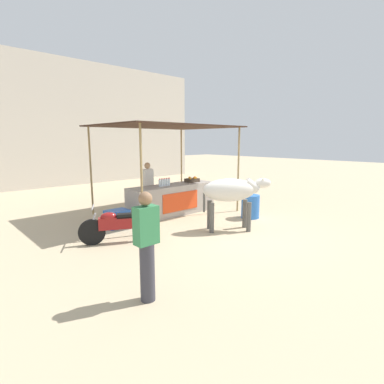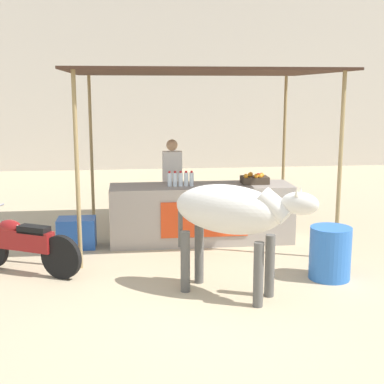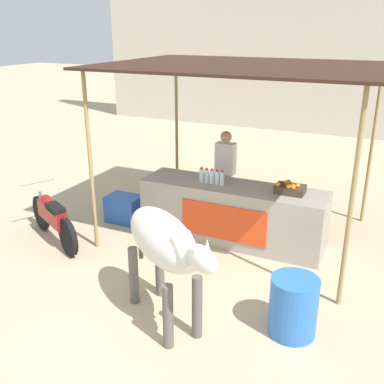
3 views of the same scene
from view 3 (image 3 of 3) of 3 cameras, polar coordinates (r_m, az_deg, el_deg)
The scene contains 11 objects.
ground_plane at distance 5.83m, azimuth -2.82°, elevation -14.82°, with size 60.00×60.00×0.00m, color tan.
building_wall_far at distance 15.27m, azimuth 17.54°, elevation 19.02°, with size 16.00×0.50×6.44m, color beige.
stall_counter at distance 7.36m, azimuth 5.11°, elevation -2.70°, with size 3.00×0.82×0.96m.
stall_awning at distance 7.09m, azimuth 6.56°, elevation 14.89°, with size 4.20×3.20×2.81m.
water_bottle_row at distance 7.23m, azimuth 2.52°, elevation 1.96°, with size 0.43×0.07×0.25m.
fruit_crate at distance 6.97m, azimuth 12.37°, elevation 0.44°, with size 0.44×0.32×0.18m.
vendor_behind_counter at distance 8.03m, azimuth 4.22°, elevation 2.14°, with size 0.34×0.22×1.65m.
cooler_box at distance 8.24m, azimuth -8.61°, elevation -2.10°, with size 0.60×0.44×0.48m, color blue.
water_barrel at distance 5.40m, azimuth 12.73°, elevation -13.97°, with size 0.55×0.55×0.71m, color blue.
cow at distance 5.13m, azimuth -3.48°, elevation -6.64°, with size 1.69×1.36×1.44m.
motorcycle_parked at distance 7.69m, azimuth -17.31°, elevation -3.00°, with size 1.63×0.97×0.90m.
Camera 3 is at (2.27, -4.19, 3.36)m, focal length 42.00 mm.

